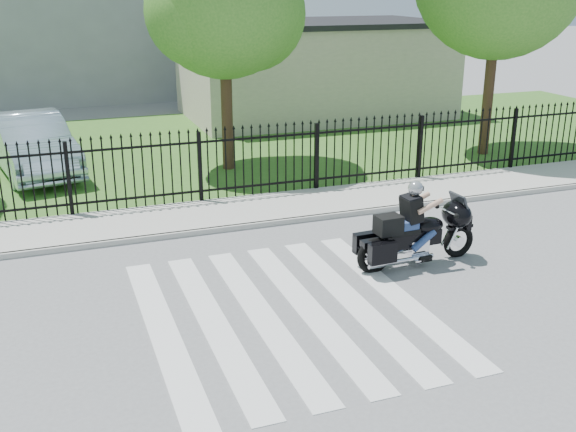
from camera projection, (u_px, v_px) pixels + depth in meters
name	position (u px, v px, depth m)	size (l,w,h in m)	color
ground	(285.00, 312.00, 11.03)	(120.00, 120.00, 0.00)	slate
crosswalk	(285.00, 312.00, 11.03)	(5.00, 5.50, 0.01)	silver
sidewalk	(211.00, 215.00, 15.45)	(40.00, 2.00, 0.12)	#ADAAA3
curb	(223.00, 229.00, 14.56)	(40.00, 0.12, 0.12)	#ADAAA3
grass_strip	(159.00, 150.00, 21.67)	(40.00, 12.00, 0.02)	#345F20
iron_fence	(200.00, 169.00, 16.06)	(26.00, 0.04, 1.80)	black
tree_mid	(224.00, 0.00, 17.97)	(4.20, 4.20, 6.78)	#382316
building_low	(314.00, 71.00, 26.92)	(10.00, 6.00, 3.50)	beige
building_low_roof	(315.00, 23.00, 26.31)	(10.20, 6.20, 0.20)	black
motorcycle_rider	(415.00, 230.00, 12.67)	(2.58, 0.84, 1.70)	black
parked_car	(32.00, 144.00, 18.76)	(1.75, 5.02, 1.65)	#ACC2D8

